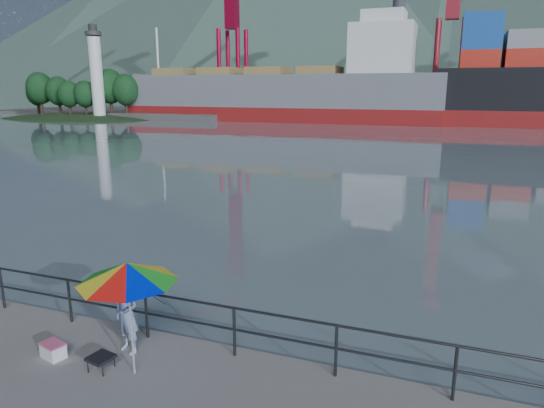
% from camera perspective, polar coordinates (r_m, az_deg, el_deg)
% --- Properties ---
extents(harbor_water, '(500.00, 280.00, 0.00)m').
position_cam_1_polar(harbor_water, '(136.28, 17.89, 10.81)').
color(harbor_water, slate).
rests_on(harbor_water, ground).
extents(far_dock, '(200.00, 40.00, 0.40)m').
position_cam_1_polar(far_dock, '(99.21, 22.62, 9.62)').
color(far_dock, '#514F4C').
rests_on(far_dock, ground).
extents(guardrail, '(22.00, 0.06, 1.03)m').
position_cam_1_polar(guardrail, '(11.17, -18.86, -11.40)').
color(guardrail, '#2D3033').
rests_on(guardrail, ground).
extents(lighthouse_islet, '(48.00, 26.40, 19.20)m').
position_cam_1_polar(lighthouse_islet, '(91.90, -22.09, 9.60)').
color(lighthouse_islet, '#263F1E').
rests_on(lighthouse_islet, ground).
extents(fisherman, '(0.67, 0.53, 1.61)m').
position_cam_1_polar(fisherman, '(10.07, -16.69, -12.27)').
color(fisherman, '#365C95').
rests_on(fisherman, ground).
extents(beach_umbrella, '(2.06, 2.06, 2.15)m').
position_cam_1_polar(beach_umbrella, '(8.86, -16.67, -7.74)').
color(beach_umbrella, white).
rests_on(beach_umbrella, ground).
extents(folding_stool, '(0.49, 0.49, 0.28)m').
position_cam_1_polar(folding_stool, '(9.93, -19.46, -17.19)').
color(folding_stool, black).
rests_on(folding_stool, ground).
extents(cooler_bag, '(0.53, 0.42, 0.27)m').
position_cam_1_polar(cooler_bag, '(10.66, -24.34, -15.48)').
color(cooler_bag, silver).
rests_on(cooler_bag, ground).
extents(fishing_rod, '(0.51, 1.71, 1.25)m').
position_cam_1_polar(fishing_rod, '(10.90, -13.70, -14.72)').
color(fishing_rod, black).
rests_on(fishing_rod, ground).
extents(bulk_carrier, '(51.98, 9.00, 14.50)m').
position_cam_1_polar(bulk_carrier, '(79.39, 1.84, 12.88)').
color(bulk_carrier, maroon).
rests_on(bulk_carrier, ground).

